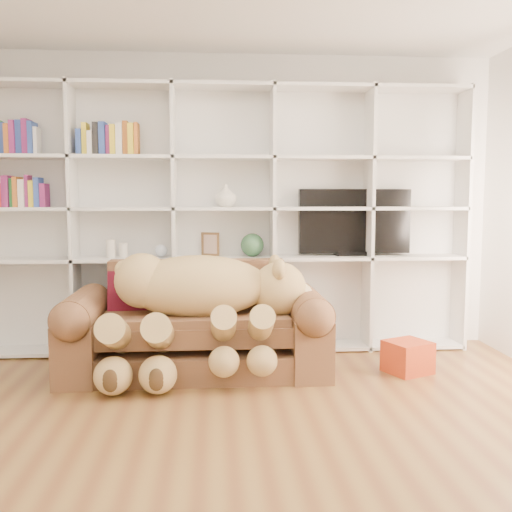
{
  "coord_description": "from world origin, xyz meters",
  "views": [
    {
      "loc": [
        -0.09,
        -2.82,
        1.4
      ],
      "look_at": [
        0.24,
        1.63,
        0.94
      ],
      "focal_mm": 40.0,
      "sensor_mm": 36.0,
      "label": 1
    }
  ],
  "objects": [
    {
      "name": "picture_frame",
      "position": [
        -0.12,
        2.3,
        0.98
      ],
      "size": [
        0.17,
        0.09,
        0.21
      ],
      "primitive_type": "cube",
      "rotation": [
        0.0,
        0.0,
        -0.39
      ],
      "color": "#51371C",
      "rests_on": "bookshelf"
    },
    {
      "name": "figurine_short",
      "position": [
        -0.89,
        2.3,
        0.93
      ],
      "size": [
        0.09,
        0.09,
        0.13
      ],
      "primitive_type": "cylinder",
      "rotation": [
        0.0,
        0.0,
        0.21
      ],
      "color": "silver",
      "rests_on": "bookshelf"
    },
    {
      "name": "gift_box",
      "position": [
        1.45,
        1.53,
        0.13
      ],
      "size": [
        0.41,
        0.4,
        0.25
      ],
      "primitive_type": "cube",
      "rotation": [
        0.0,
        0.0,
        0.43
      ],
      "color": "#AE3717",
      "rests_on": "floor"
    },
    {
      "name": "teddy_bear",
      "position": [
        -0.21,
        1.53,
        0.62
      ],
      "size": [
        1.65,
        0.88,
        0.96
      ],
      "rotation": [
        0.0,
        0.0,
        0.12
      ],
      "color": "tan",
      "rests_on": "sofa"
    },
    {
      "name": "sofa",
      "position": [
        -0.24,
        1.7,
        0.33
      ],
      "size": [
        2.07,
        0.89,
        0.87
      ],
      "color": "brown",
      "rests_on": "floor"
    },
    {
      "name": "green_vase",
      "position": [
        0.25,
        2.3,
        0.97
      ],
      "size": [
        0.21,
        0.21,
        0.21
      ],
      "primitive_type": "sphere",
      "color": "#2D5936",
      "rests_on": "bookshelf"
    },
    {
      "name": "wall_back",
      "position": [
        0.0,
        2.5,
        1.35
      ],
      "size": [
        5.0,
        0.02,
        2.7
      ],
      "primitive_type": "cube",
      "color": "white",
      "rests_on": "floor"
    },
    {
      "name": "wall_front",
      "position": [
        0.0,
        -2.5,
        1.35
      ],
      "size": [
        5.0,
        0.02,
        2.7
      ],
      "primitive_type": "cube",
      "color": "white",
      "rests_on": "floor"
    },
    {
      "name": "snow_globe",
      "position": [
        -0.56,
        2.3,
        0.92
      ],
      "size": [
        0.11,
        0.11,
        0.11
      ],
      "primitive_type": "sphere",
      "color": "silver",
      "rests_on": "bookshelf"
    },
    {
      "name": "shelf_vase",
      "position": [
        0.02,
        2.3,
        1.42
      ],
      "size": [
        0.25,
        0.25,
        0.2
      ],
      "primitive_type": "imported",
      "rotation": [
        0.0,
        0.0,
        0.34
      ],
      "color": "silver",
      "rests_on": "bookshelf"
    },
    {
      "name": "floor",
      "position": [
        0.0,
        0.0,
        0.0
      ],
      "size": [
        5.0,
        5.0,
        0.0
      ],
      "primitive_type": "plane",
      "color": "brown",
      "rests_on": "ground"
    },
    {
      "name": "bookshelf",
      "position": [
        -0.24,
        2.36,
        1.31
      ],
      "size": [
        4.43,
        0.35,
        2.4
      ],
      "color": "white",
      "rests_on": "floor"
    },
    {
      "name": "throw_pillow",
      "position": [
        -0.78,
        1.85,
        0.62
      ],
      "size": [
        0.37,
        0.22,
        0.37
      ],
      "primitive_type": "cube",
      "rotation": [
        -0.24,
        0.0,
        0.06
      ],
      "color": "#4F0D19",
      "rests_on": "sofa"
    },
    {
      "name": "figurine_tall",
      "position": [
        -1.01,
        2.3,
        0.95
      ],
      "size": [
        0.1,
        0.1,
        0.16
      ],
      "primitive_type": "cylinder",
      "rotation": [
        0.0,
        0.0,
        0.36
      ],
      "color": "silver",
      "rests_on": "bookshelf"
    },
    {
      "name": "tv",
      "position": [
        1.2,
        2.35,
        1.17
      ],
      "size": [
        1.03,
        0.18,
        0.61
      ],
      "color": "black",
      "rests_on": "bookshelf"
    }
  ]
}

